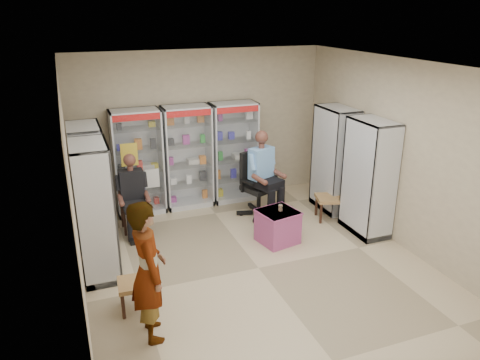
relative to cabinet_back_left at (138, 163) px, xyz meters
name	(u,v)px	position (x,y,z in m)	size (l,w,h in m)	color
floor	(258,268)	(1.30, -2.73, -1.00)	(6.00, 6.00, 0.00)	tan
room_shell	(260,143)	(1.30, -2.73, 0.97)	(5.02, 6.02, 3.01)	#BBAC8B
cabinet_back_left	(138,163)	(0.00, 0.00, 0.00)	(0.90, 0.50, 2.00)	#B7B8BE
cabinet_back_mid	(188,157)	(0.95, 0.00, 0.00)	(0.90, 0.50, 2.00)	#AFB1B7
cabinet_back_right	(234,152)	(1.90, 0.00, 0.00)	(0.90, 0.50, 2.00)	#A6A9AD
cabinet_right_far	(334,160)	(3.53, -1.13, 0.00)	(0.50, 0.90, 2.00)	#A7AAAE
cabinet_right_near	(369,178)	(3.53, -2.23, 0.00)	(0.50, 0.90, 2.00)	#9FA2A5
cabinet_left_far	(90,186)	(-0.93, -0.93, 0.00)	(0.50, 0.90, 2.00)	#B6B9BD
cabinet_left_near	(95,211)	(-0.93, -2.03, 0.00)	(0.50, 0.90, 2.00)	#A3A6AA
wooden_chair	(133,205)	(-0.25, -0.73, -0.53)	(0.42, 0.42, 0.94)	black
seated_customer	(132,196)	(-0.25, -0.78, -0.33)	(0.44, 0.60, 1.34)	black
office_chair	(259,185)	(2.06, -0.92, -0.39)	(0.67, 0.67, 1.22)	black
seated_shopkeeper	(260,177)	(2.06, -0.97, -0.22)	(0.51, 0.71, 1.56)	#678ECD
pink_trunk	(278,226)	(1.93, -2.05, -0.72)	(0.58, 0.56, 0.56)	#B4488B
tea_glass	(280,208)	(1.97, -2.04, -0.39)	(0.07, 0.07, 0.10)	#612708
woven_stool_a	(328,208)	(3.20, -1.55, -0.78)	(0.45, 0.45, 0.45)	#A27844
woven_stool_b	(135,295)	(-0.60, -3.10, -0.79)	(0.41, 0.41, 0.41)	#B0864A
standing_man	(148,271)	(-0.49, -3.68, -0.13)	(0.64, 0.42, 1.74)	gray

